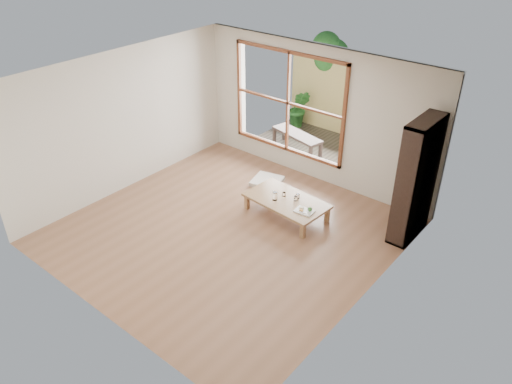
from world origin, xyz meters
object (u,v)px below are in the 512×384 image
bookshelf (416,180)px  food_tray (305,211)px  low_table (286,201)px  garden_bench (297,136)px

bookshelf → food_tray: 1.82m
low_table → bookshelf: size_ratio=0.73×
low_table → food_tray: food_tray is taller
food_tray → garden_bench: garden_bench is taller
low_table → garden_bench: 2.53m
low_table → garden_bench: garden_bench is taller
garden_bench → food_tray: bearing=-38.7°
bookshelf → food_tray: bearing=-146.4°
low_table → garden_bench: (-1.31, 2.16, 0.09)m
low_table → food_tray: (0.47, -0.11, 0.06)m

